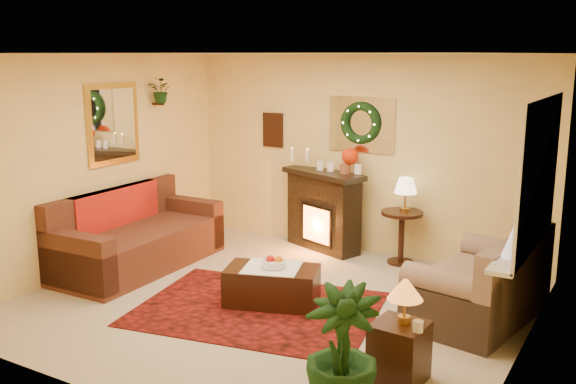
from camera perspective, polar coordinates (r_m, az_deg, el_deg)
The scene contains 31 objects.
floor at distance 6.91m, azimuth -1.49°, elevation -9.90°, with size 5.00×5.00×0.00m, color beige.
ceiling at distance 6.40m, azimuth -1.62°, elevation 12.21°, with size 5.00×5.00×0.00m, color white.
wall_back at distance 8.49m, azimuth 6.52°, elevation 3.32°, with size 5.00×5.00×0.00m, color #EFD88C.
wall_front at distance 4.83m, azimuth -15.87°, elevation -3.86°, with size 5.00×5.00×0.00m, color #EFD88C.
wall_left at distance 8.12m, azimuth -16.72°, elevation 2.47°, with size 4.50×4.50×0.00m, color #EFD88C.
wall_right at distance 5.65m, azimuth 20.50°, elevation -1.86°, with size 4.50×4.50×0.00m, color #EFD88C.
area_rug at distance 6.78m, azimuth -2.72°, elevation -10.31°, with size 2.41×1.81×0.01m, color #551A12.
sofa at distance 8.12m, azimuth -13.09°, elevation -3.63°, with size 0.98×2.23×0.96m, color brown.
red_throw at distance 8.25m, azimuth -12.81°, elevation -3.18°, with size 0.87×1.41×0.02m, color #B61712.
fireplace at distance 8.64m, azimuth 3.17°, elevation -1.55°, with size 1.10×0.35×1.01m, color #352518.
poinsettia at distance 8.34m, azimuth 5.53°, elevation 3.18°, with size 0.22×0.22×0.22m, color red.
mantel_candle_a at distance 8.67m, azimuth 0.37°, elevation 3.31°, with size 0.06×0.06×0.17m, color silver.
mantel_candle_b at distance 8.61m, azimuth 1.74°, elevation 3.24°, with size 0.05×0.05×0.16m, color #EFE9C7.
mantel_mirror at distance 8.42m, azimuth 6.53°, elevation 5.99°, with size 0.92×0.02×0.72m, color white.
wreath at distance 8.39m, azimuth 6.42°, elevation 6.10°, with size 0.55×0.55×0.11m, color #194719.
wall_art at distance 9.07m, azimuth -1.34°, elevation 5.54°, with size 0.32×0.03×0.48m, color #381E11.
gold_mirror at distance 8.25m, azimuth -15.29°, elevation 5.86°, with size 0.03×0.84×1.00m, color gold.
hanging_plant at distance 8.67m, azimuth -11.16°, elevation 7.81°, with size 0.33×0.28×0.36m, color #194719.
loveseat at distance 6.69m, azimuth 16.58°, elevation -7.33°, with size 0.90×1.56×0.90m, color #A29985.
window_frame at distance 6.14m, azimuth 21.46°, elevation 1.52°, with size 0.03×1.86×1.36m, color white.
window_glass at distance 6.14m, azimuth 21.32°, elevation 1.53°, with size 0.02×1.70×1.22m, color black.
window_sill at distance 6.30m, azimuth 20.04°, elevation -4.47°, with size 0.22×1.86×0.04m, color white.
mini_tree at distance 5.80m, azimuth 19.45°, elevation -4.09°, with size 0.20×0.20×0.30m, color white.
sill_plant at distance 6.89m, azimuth 21.15°, elevation -1.33°, with size 0.28×0.23×0.51m, color #143A0E.
side_table_round at distance 8.20m, azimuth 10.03°, elevation -4.09°, with size 0.52×0.52×0.68m, color #36120B.
lamp_cream at distance 8.05m, azimuth 10.39°, elevation -0.34°, with size 0.29×0.29×0.44m, color #FEEBAF.
end_table_square at distance 5.38m, azimuth 9.86°, elevation -13.63°, with size 0.40×0.40×0.50m, color #533123.
lamp_tiffany at distance 5.20m, azimuth 10.37°, elevation -8.87°, with size 0.28×0.28×0.42m, color orange.
coffee_table at distance 6.82m, azimuth -1.43°, elevation -8.29°, with size 0.96×0.53×0.40m, color black.
fruit_bowl at distance 6.74m, azimuth -1.29°, elevation -6.40°, with size 0.26×0.26×0.06m, color white.
floor_palm at distance 4.82m, azimuth 4.78°, elevation -14.27°, with size 1.63×1.63×2.91m, color #1B3815.
Camera 1 is at (3.39, -5.43, 2.59)m, focal length 40.00 mm.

